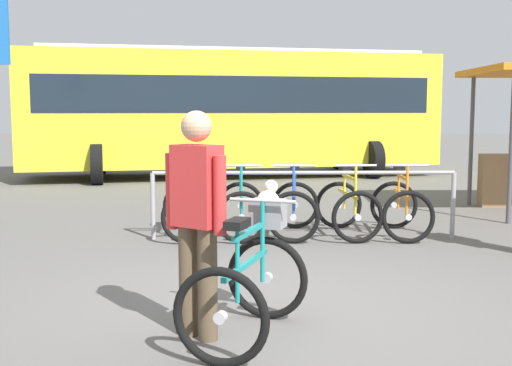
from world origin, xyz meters
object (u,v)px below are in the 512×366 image
at_px(racked_bike_teal, 241,208).
at_px(racked_bike_orange, 401,208).
at_px(racked_bike_blue, 294,208).
at_px(racked_bike_yellow, 348,208).
at_px(featured_bicycle, 252,270).
at_px(bus_distant, 232,106).
at_px(racked_bike_red, 187,208).
at_px(person_with_featured_bike, 197,214).

bearing_deg(racked_bike_teal, racked_bike_orange, 1.85).
bearing_deg(racked_bike_blue, racked_bike_yellow, 1.85).
bearing_deg(featured_bicycle, racked_bike_yellow, 72.61).
distance_m(featured_bicycle, bus_distant, 11.51).
bearing_deg(bus_distant, racked_bike_orange, -71.11).
bearing_deg(racked_bike_blue, racked_bike_red, -178.15).
relative_size(racked_bike_teal, racked_bike_yellow, 0.98).
distance_m(racked_bike_teal, racked_bike_orange, 2.10).
xyz_separation_m(racked_bike_yellow, bus_distant, (-1.92, 7.66, 1.37)).
height_order(racked_bike_red, racked_bike_blue, same).
xyz_separation_m(racked_bike_yellow, featured_bicycle, (-1.18, -3.76, 0.12)).
bearing_deg(racked_bike_blue, bus_distant, 98.98).
distance_m(racked_bike_red, bus_distant, 7.86).
distance_m(racked_bike_teal, racked_bike_yellow, 1.40).
relative_size(racked_bike_yellow, featured_bicycle, 0.93).
distance_m(person_with_featured_bike, bus_distant, 11.52).
xyz_separation_m(person_with_featured_bike, bus_distant, (-0.35, 11.49, 0.83)).
xyz_separation_m(racked_bike_blue, person_with_featured_bike, (-0.86, -3.80, 0.54)).
xyz_separation_m(racked_bike_teal, featured_bicycle, (0.22, -3.71, 0.12)).
bearing_deg(bus_distant, person_with_featured_bike, -88.24).
relative_size(racked_bike_teal, featured_bicycle, 0.91).
distance_m(racked_bike_yellow, person_with_featured_bike, 4.16).
height_order(racked_bike_red, racked_bike_teal, same).
bearing_deg(racked_bike_yellow, racked_bike_red, -178.15).
height_order(featured_bicycle, person_with_featured_bike, person_with_featured_bike).
relative_size(racked_bike_orange, person_with_featured_bike, 0.69).
height_order(racked_bike_teal, racked_bike_orange, same).
bearing_deg(racked_bike_blue, racked_bike_teal, -178.15).
distance_m(racked_bike_teal, racked_bike_blue, 0.70).
bearing_deg(racked_bike_orange, racked_bike_blue, -178.15).
distance_m(racked_bike_teal, featured_bicycle, 3.72).
bearing_deg(racked_bike_teal, racked_bike_blue, 1.85).
height_order(racked_bike_teal, featured_bicycle, featured_bicycle).
bearing_deg(racked_bike_red, racked_bike_blue, 1.85).
bearing_deg(racked_bike_red, racked_bike_orange, 1.85).
relative_size(racked_bike_teal, racked_bike_orange, 1.01).
height_order(racked_bike_blue, person_with_featured_bike, person_with_featured_bike).
distance_m(racked_bike_orange, featured_bicycle, 4.22).
height_order(racked_bike_teal, racked_bike_yellow, same).
xyz_separation_m(racked_bike_blue, bus_distant, (-1.22, 7.69, 1.37)).
xyz_separation_m(racked_bike_blue, racked_bike_orange, (1.40, 0.05, 0.00)).
bearing_deg(bus_distant, racked_bike_teal, -86.17).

